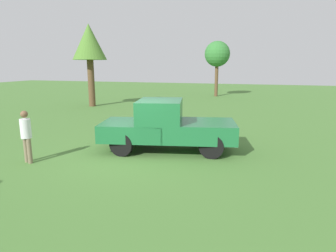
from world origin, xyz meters
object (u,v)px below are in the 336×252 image
object	(u,v)px
tree_back_right	(89,44)
tree_far_center	(217,54)
person_bystander	(26,134)
pickup_truck	(165,124)

from	to	relation	value
tree_back_right	tree_far_center	distance (m)	12.63
tree_far_center	person_bystander	bearing A→B (deg)	82.27
pickup_truck	person_bystander	distance (m)	4.53
person_bystander	tree_far_center	distance (m)	22.21
tree_back_right	tree_far_center	xyz separation A→B (m)	(-7.94, -9.82, -0.50)
pickup_truck	tree_back_right	distance (m)	13.30
tree_back_right	pickup_truck	bearing A→B (deg)	132.77
person_bystander	tree_back_right	xyz separation A→B (m)	(4.98, -11.98, 3.60)
person_bystander	tree_far_center	xyz separation A→B (m)	(-2.96, -21.80, 3.09)
tree_back_right	tree_far_center	size ratio (longest dim) A/B	1.12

